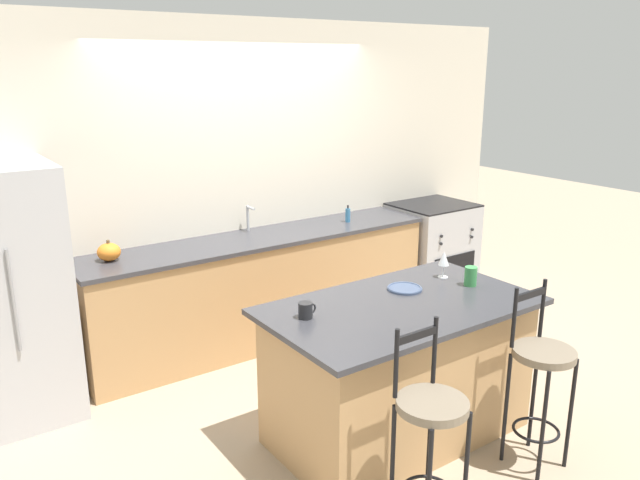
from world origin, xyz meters
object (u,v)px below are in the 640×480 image
at_px(dinner_plate, 405,288).
at_px(coffee_mug, 306,310).
at_px(bar_stool_far, 541,372).
at_px(pumpkin_decoration, 109,252).
at_px(bar_stool_near, 430,426).
at_px(wine_glass, 444,259).
at_px(oven_range, 431,250).
at_px(soap_bottle, 348,215).
at_px(tumbler_cup, 471,276).

relative_size(dinner_plate, coffee_mug, 1.99).
xyz_separation_m(bar_stool_far, pumpkin_decoration, (-1.70, 2.51, 0.40)).
xyz_separation_m(bar_stool_near, wine_glass, (1.03, 0.94, 0.43)).
height_order(wine_glass, coffee_mug, wine_glass).
relative_size(dinner_plate, wine_glass, 1.21).
xyz_separation_m(oven_range, bar_stool_near, (-2.45, -2.47, 0.12)).
bearing_deg(pumpkin_decoration, bar_stool_near, -73.17).
xyz_separation_m(oven_range, soap_bottle, (-1.08, -0.00, 0.52)).
xyz_separation_m(dinner_plate, wine_glass, (0.38, 0.03, 0.12)).
bearing_deg(tumbler_cup, dinner_plate, 155.32).
xyz_separation_m(coffee_mug, soap_bottle, (1.51, 1.58, 0.05)).
xyz_separation_m(oven_range, bar_stool_far, (-1.52, -2.43, 0.12)).
relative_size(bar_stool_far, coffee_mug, 9.66).
height_order(wine_glass, pumpkin_decoration, wine_glass).
bearing_deg(pumpkin_decoration, tumbler_cup, -44.84).
height_order(dinner_plate, tumbler_cup, tumbler_cup).
distance_m(coffee_mug, soap_bottle, 2.18).
height_order(oven_range, coffee_mug, coffee_mug).
xyz_separation_m(oven_range, wine_glass, (-1.41, -1.52, 0.56)).
bearing_deg(soap_bottle, bar_stool_near, -118.97).
height_order(bar_stool_far, tumbler_cup, bar_stool_far).
xyz_separation_m(bar_stool_near, pumpkin_decoration, (-0.77, 2.55, 0.40)).
distance_m(bar_stool_near, coffee_mug, 0.97).
distance_m(oven_range, tumbler_cup, 2.28).
bearing_deg(pumpkin_decoration, wine_glass, -41.63).
bearing_deg(tumbler_cup, pumpkin_decoration, 135.16).
bearing_deg(bar_stool_far, pumpkin_decoration, 124.10).
bearing_deg(dinner_plate, bar_stool_far, -72.38).
bearing_deg(oven_range, dinner_plate, -139.12).
bearing_deg(wine_glass, coffee_mug, -177.40).
relative_size(bar_stool_near, wine_glass, 5.90).
height_order(coffee_mug, tumbler_cup, tumbler_cup).
bearing_deg(wine_glass, bar_stool_near, -137.53).
distance_m(tumbler_cup, pumpkin_decoration, 2.58).
distance_m(bar_stool_far, tumbler_cup, 0.79).
relative_size(dinner_plate, tumbler_cup, 1.78).
bearing_deg(bar_stool_far, wine_glass, 83.47).
bearing_deg(coffee_mug, tumbler_cup, -7.89).
bearing_deg(pumpkin_decoration, soap_bottle, -2.13).
bearing_deg(bar_stool_near, pumpkin_decoration, 106.83).
height_order(bar_stool_near, tumbler_cup, bar_stool_near).
relative_size(wine_glass, coffee_mug, 1.64).
bearing_deg(soap_bottle, pumpkin_decoration, 177.87).
height_order(bar_stool_near, pumpkin_decoration, bar_stool_near).
height_order(wine_glass, soap_bottle, wine_glass).
relative_size(oven_range, pumpkin_decoration, 5.73).
xyz_separation_m(oven_range, dinner_plate, (-1.80, -1.56, 0.43)).
distance_m(bar_stool_near, soap_bottle, 2.85).
xyz_separation_m(bar_stool_near, tumbler_cup, (1.06, 0.72, 0.36)).
height_order(bar_stool_far, soap_bottle, bar_stool_far).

